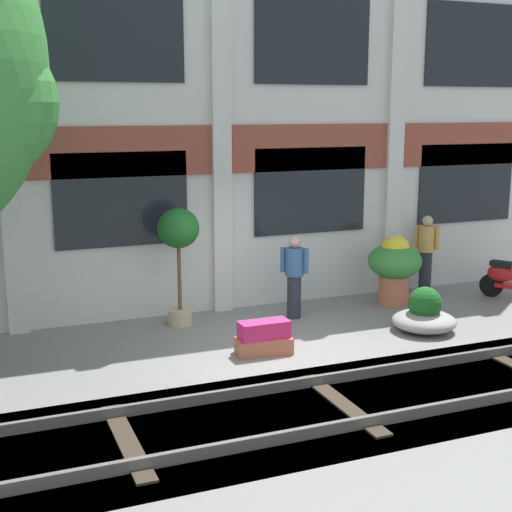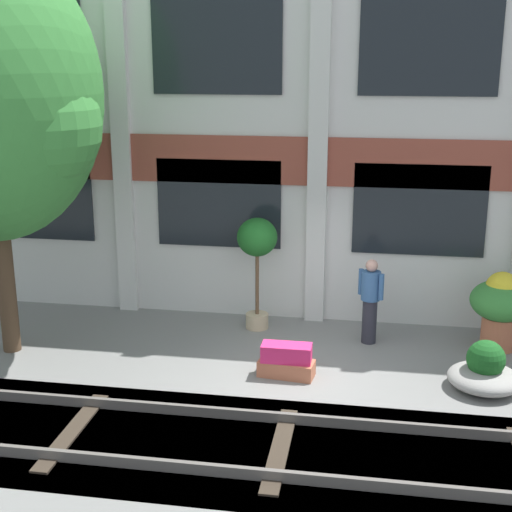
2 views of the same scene
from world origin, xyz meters
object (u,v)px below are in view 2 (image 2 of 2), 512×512
object	(u,v)px
potted_plant_fluted_column	(501,304)
potted_plant_wide_bowl	(485,372)
potted_plant_terracotta_small	(257,248)
potted_plant_square_trough	(286,361)
resident_watching_tracks	(370,299)

from	to	relation	value
potted_plant_fluted_column	potted_plant_wide_bowl	bearing A→B (deg)	-105.08
potted_plant_fluted_column	potted_plant_terracotta_small	world-z (taller)	potted_plant_terracotta_small
potted_plant_fluted_column	potted_plant_wide_bowl	world-z (taller)	potted_plant_fluted_column
potted_plant_square_trough	potted_plant_wide_bowl	xyz separation A→B (m)	(3.08, 0.04, 0.02)
potted_plant_fluted_column	resident_watching_tracks	size ratio (longest dim) A/B	0.90
potted_plant_fluted_column	potted_plant_wide_bowl	size ratio (longest dim) A/B	1.25
potted_plant_terracotta_small	resident_watching_tracks	size ratio (longest dim) A/B	1.38
potted_plant_square_trough	potted_plant_fluted_column	bearing A→B (deg)	26.24
potted_plant_fluted_column	resident_watching_tracks	world-z (taller)	resident_watching_tracks
potted_plant_fluted_column	potted_plant_terracotta_small	size ratio (longest dim) A/B	0.66
potted_plant_square_trough	potted_plant_terracotta_small	size ratio (longest dim) A/B	0.44
resident_watching_tracks	potted_plant_fluted_column	bearing A→B (deg)	128.13
potted_plant_square_trough	potted_plant_terracotta_small	bearing A→B (deg)	111.90
potted_plant_square_trough	potted_plant_terracotta_small	world-z (taller)	potted_plant_terracotta_small
potted_plant_terracotta_small	potted_plant_square_trough	bearing A→B (deg)	-68.10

